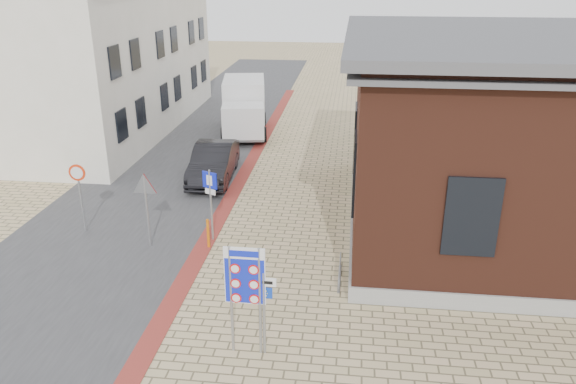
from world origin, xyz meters
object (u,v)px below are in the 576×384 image
at_px(box_truck, 244,107).
at_px(bollard, 208,234).
at_px(border_sign, 245,278).
at_px(essen_sign, 264,301).
at_px(parking_sign, 210,193).
at_px(sedan, 214,162).

relative_size(box_truck, bollard, 5.72).
height_order(border_sign, essen_sign, border_sign).
height_order(box_truck, essen_sign, box_truck).
height_order(box_truck, bollard, box_truck).
relative_size(border_sign, parking_sign, 1.11).
bearing_deg(bollard, box_truck, 95.87).
relative_size(box_truck, border_sign, 2.08).
bearing_deg(sedan, box_truck, 86.88).
height_order(box_truck, border_sign, box_truck).
xyz_separation_m(border_sign, essen_sign, (0.44, 0.00, -0.59)).
bearing_deg(bollard, border_sign, -66.46).
relative_size(essen_sign, bollard, 2.16).
distance_m(sedan, border_sign, 12.45).
bearing_deg(parking_sign, box_truck, 119.69).
xyz_separation_m(box_truck, essen_sign, (4.18, -19.29, -0.06)).
bearing_deg(bollard, parking_sign, 90.00).
bearing_deg(sedan, essen_sign, -74.15).
xyz_separation_m(box_truck, parking_sign, (1.44, -13.44, 0.24)).
distance_m(box_truck, border_sign, 19.66).
distance_m(box_truck, parking_sign, 13.52).
distance_m(sedan, essen_sign, 12.54).
distance_m(box_truck, bollard, 14.12).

